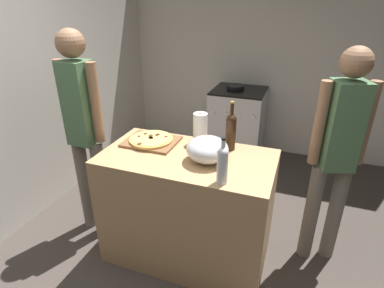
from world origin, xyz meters
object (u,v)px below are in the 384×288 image
wine_bottle_green (231,130)px  person_in_red (337,149)px  pizza (151,139)px  mixing_bowl (207,149)px  wine_bottle_amber (222,163)px  person_in_stripes (84,125)px  paper_towel_roll (200,128)px  stove (237,124)px

wine_bottle_green → person_in_red: bearing=10.2°
pizza → mixing_bowl: (0.50, -0.13, 0.06)m
pizza → wine_bottle_green: (0.60, 0.10, 0.12)m
mixing_bowl → wine_bottle_amber: size_ratio=0.97×
person_in_stripes → pizza: bearing=9.7°
pizza → wine_bottle_amber: size_ratio=1.13×
mixing_bowl → paper_towel_roll: bearing=118.2°
person_in_stripes → person_in_red: bearing=9.9°
paper_towel_roll → stove: (-0.04, 1.63, -0.57)m
mixing_bowl → wine_bottle_amber: bearing=-54.6°
stove → person_in_stripes: person_in_stripes is taller
mixing_bowl → wine_bottle_green: size_ratio=0.79×
pizza → person_in_stripes: (-0.55, -0.09, 0.07)m
pizza → paper_towel_roll: (0.36, 0.13, 0.09)m
wine_bottle_green → stove: (-0.29, 1.66, -0.60)m
stove → person_in_stripes: size_ratio=0.54×
wine_bottle_green → wine_bottle_amber: size_ratio=1.23×
wine_bottle_amber → pizza: bearing=151.0°
wine_bottle_green → stove: size_ratio=0.39×
paper_towel_roll → stove: bearing=91.5°
pizza → wine_bottle_green: 0.62m
pizza → person_in_red: person_in_red is taller
mixing_bowl → paper_towel_roll: size_ratio=1.19×
paper_towel_roll → wine_bottle_green: 0.25m
paper_towel_roll → wine_bottle_amber: (0.31, -0.50, 0.01)m
pizza → person_in_red: bearing=9.9°
stove → wine_bottle_amber: bearing=-80.5°
mixing_bowl → wine_bottle_green: bearing=66.4°
stove → person_in_stripes: bearing=-115.0°
pizza → person_in_red: size_ratio=0.20×
stove → mixing_bowl: bearing=-84.4°
paper_towel_roll → wine_bottle_green: bearing=-7.1°
mixing_bowl → paper_towel_roll: 0.30m
mixing_bowl → pizza: bearing=165.0°
pizza → paper_towel_roll: 0.39m
mixing_bowl → person_in_stripes: person_in_stripes is taller
wine_bottle_green → person_in_stripes: person_in_stripes is taller
mixing_bowl → person_in_red: person_in_red is taller
wine_bottle_amber → stove: (-0.36, 2.13, -0.58)m
wine_bottle_green → wine_bottle_amber: wine_bottle_green is taller
pizza → stove: bearing=79.9°
person_in_stripes → paper_towel_roll: bearing=14.1°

